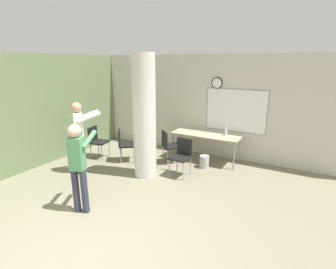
% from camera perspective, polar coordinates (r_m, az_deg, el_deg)
% --- Properties ---
extents(ground_plane, '(24.00, 24.00, 0.00)m').
position_cam_1_polar(ground_plane, '(4.08, -20.63, -25.49)').
color(ground_plane, gray).
extents(wall_left_accent, '(0.12, 7.00, 2.80)m').
position_cam_1_polar(wall_left_accent, '(7.52, -24.68, 4.97)').
color(wall_left_accent, '#6B7F56').
rests_on(wall_left_accent, ground_plane).
extents(wall_back, '(8.00, 0.15, 2.80)m').
position_cam_1_polar(wall_back, '(7.44, 9.24, 6.10)').
color(wall_back, beige).
rests_on(wall_back, ground_plane).
extents(support_pillar, '(0.52, 0.52, 2.80)m').
position_cam_1_polar(support_pillar, '(5.91, -5.17, 3.76)').
color(support_pillar, silver).
rests_on(support_pillar, ground_plane).
extents(folding_table, '(1.83, 0.64, 0.74)m').
position_cam_1_polar(folding_table, '(7.07, 8.22, -0.31)').
color(folding_table, tan).
rests_on(folding_table, ground_plane).
extents(bottle_on_table, '(0.07, 0.07, 0.26)m').
position_cam_1_polar(bottle_on_table, '(6.99, 12.48, 0.58)').
color(bottle_on_table, silver).
rests_on(bottle_on_table, folding_table).
extents(waste_bin, '(0.24, 0.24, 0.31)m').
position_cam_1_polar(waste_bin, '(6.74, 7.89, -5.87)').
color(waste_bin, '#B2B2B7').
rests_on(waste_bin, ground_plane).
extents(chair_table_left, '(0.62, 0.62, 0.87)m').
position_cam_1_polar(chair_table_left, '(6.88, 0.28, -2.12)').
color(chair_table_left, black).
rests_on(chair_table_left, ground_plane).
extents(chair_table_front, '(0.46, 0.46, 0.87)m').
position_cam_1_polar(chair_table_front, '(6.15, 2.99, -4.34)').
color(chair_table_front, black).
rests_on(chair_table_front, ground_plane).
extents(chair_near_pillar, '(0.61, 0.61, 0.87)m').
position_cam_1_polar(chair_near_pillar, '(7.09, -9.43, -1.79)').
color(chair_near_pillar, black).
rests_on(chair_near_pillar, ground_plane).
extents(chair_by_left_wall, '(0.51, 0.51, 0.87)m').
position_cam_1_polar(chair_by_left_wall, '(7.53, -15.18, -1.08)').
color(chair_by_left_wall, black).
rests_on(chair_by_left_wall, ground_plane).
extents(person_playing_front, '(0.50, 0.65, 1.62)m').
position_cam_1_polar(person_playing_front, '(4.78, -18.99, -5.61)').
color(person_playing_front, '#2D3347').
rests_on(person_playing_front, ground_plane).
extents(person_watching_back, '(0.62, 0.68, 1.71)m').
position_cam_1_polar(person_watching_back, '(6.47, -18.62, 0.46)').
color(person_watching_back, black).
rests_on(person_watching_back, ground_plane).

